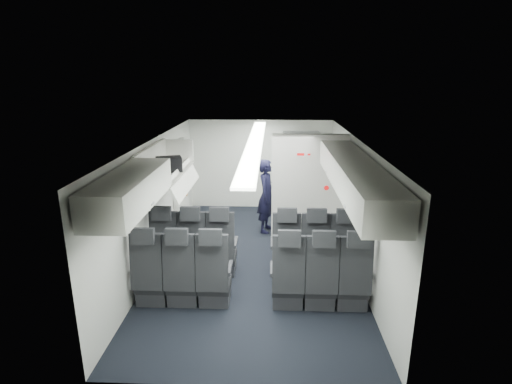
# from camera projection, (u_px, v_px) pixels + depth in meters

# --- Properties ---
(cabin_shell) EXTENTS (3.41, 6.01, 2.16)m
(cabin_shell) POSITION_uv_depth(u_px,v_px,m) (255.00, 200.00, 6.78)
(cabin_shell) COLOR black
(cabin_shell) RESTS_ON ground
(seat_row_front) EXTENTS (3.33, 0.56, 1.24)m
(seat_row_front) POSITION_uv_depth(u_px,v_px,m) (254.00, 252.00, 6.48)
(seat_row_front) COLOR black
(seat_row_front) RESTS_ON cabin_shell
(seat_row_mid) EXTENTS (3.33, 0.56, 1.24)m
(seat_row_mid) POSITION_uv_depth(u_px,v_px,m) (251.00, 280.00, 5.61)
(seat_row_mid) COLOR black
(seat_row_mid) RESTS_ON cabin_shell
(overhead_bin_left_rear) EXTENTS (0.53, 1.80, 0.40)m
(overhead_bin_left_rear) POSITION_uv_depth(u_px,v_px,m) (130.00, 191.00, 4.71)
(overhead_bin_left_rear) COLOR white
(overhead_bin_left_rear) RESTS_ON cabin_shell
(overhead_bin_left_front_open) EXTENTS (0.64, 1.70, 0.72)m
(overhead_bin_left_front_open) POSITION_uv_depth(u_px,v_px,m) (165.00, 168.00, 6.42)
(overhead_bin_left_front_open) COLOR #9E9E93
(overhead_bin_left_front_open) RESTS_ON cabin_shell
(overhead_bin_right_rear) EXTENTS (0.53, 1.80, 0.40)m
(overhead_bin_right_rear) POSITION_uv_depth(u_px,v_px,m) (369.00, 193.00, 4.60)
(overhead_bin_right_rear) COLOR white
(overhead_bin_right_rear) RESTS_ON cabin_shell
(overhead_bin_right_front) EXTENTS (0.53, 1.70, 0.40)m
(overhead_bin_right_front) POSITION_uv_depth(u_px,v_px,m) (343.00, 162.00, 6.28)
(overhead_bin_right_front) COLOR white
(overhead_bin_right_front) RESTS_ON cabin_shell
(bulkhead_partition) EXTENTS (1.40, 0.15, 2.13)m
(bulkhead_partition) POSITION_uv_depth(u_px,v_px,m) (309.00, 190.00, 7.52)
(bulkhead_partition) COLOR silver
(bulkhead_partition) RESTS_ON cabin_shell
(galley_unit) EXTENTS (0.85, 0.52, 1.90)m
(galley_unit) POSITION_uv_depth(u_px,v_px,m) (300.00, 173.00, 9.40)
(galley_unit) COLOR #939399
(galley_unit) RESTS_ON cabin_shell
(boarding_door) EXTENTS (0.12, 1.27, 1.86)m
(boarding_door) POSITION_uv_depth(u_px,v_px,m) (180.00, 184.00, 8.38)
(boarding_door) COLOR silver
(boarding_door) RESTS_ON cabin_shell
(flight_attendant) EXTENTS (0.48, 0.63, 1.54)m
(flight_attendant) POSITION_uv_depth(u_px,v_px,m) (267.00, 196.00, 8.23)
(flight_attendant) COLOR black
(flight_attendant) RESTS_ON ground
(carry_on_bag) EXTENTS (0.46, 0.39, 0.24)m
(carry_on_bag) POSITION_uv_depth(u_px,v_px,m) (169.00, 164.00, 6.40)
(carry_on_bag) COLOR black
(carry_on_bag) RESTS_ON overhead_bin_left_front_open
(papers) EXTENTS (0.19, 0.11, 0.14)m
(papers) POSITION_uv_depth(u_px,v_px,m) (276.00, 185.00, 8.10)
(papers) COLOR white
(papers) RESTS_ON flight_attendant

